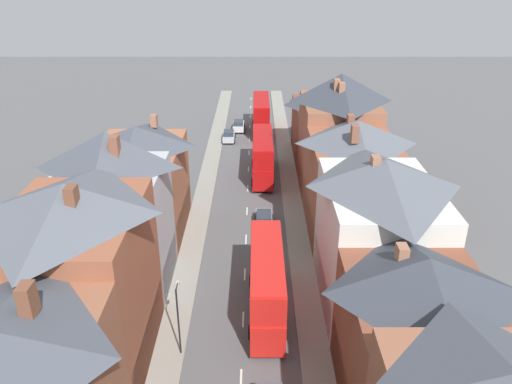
# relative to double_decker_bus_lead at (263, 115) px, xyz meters

# --- Properties ---
(pavement_left) EXTENTS (2.20, 104.00, 0.14)m
(pavement_left) POSITION_rel_double_decker_bus_lead_xyz_m (-6.89, -25.49, -2.75)
(pavement_left) COLOR gray
(pavement_left) RESTS_ON ground
(pavement_right) EXTENTS (2.20, 104.00, 0.14)m
(pavement_right) POSITION_rel_double_decker_bus_lead_xyz_m (3.31, -25.49, -2.75)
(pavement_right) COLOR gray
(pavement_right) RESTS_ON ground
(centre_line_dashes) EXTENTS (0.14, 97.80, 0.01)m
(centre_line_dashes) POSITION_rel_double_decker_bus_lead_xyz_m (-1.79, -27.49, -2.81)
(centre_line_dashes) COLOR silver
(centre_line_dashes) RESTS_ON ground
(terrace_row_left) EXTENTS (8.00, 50.62, 13.57)m
(terrace_row_left) POSITION_rel_double_decker_bus_lead_xyz_m (-11.98, -51.25, 3.16)
(terrace_row_left) COLOR #B2704C
(terrace_row_left) RESTS_ON ground
(terrace_row_right) EXTENTS (8.00, 71.85, 13.87)m
(terrace_row_right) POSITION_rel_double_decker_bus_lead_xyz_m (8.39, -41.62, 3.00)
(terrace_row_right) COLOR #935138
(terrace_row_right) RESTS_ON ground
(double_decker_bus_lead) EXTENTS (2.74, 10.80, 5.30)m
(double_decker_bus_lead) POSITION_rel_double_decker_bus_lead_xyz_m (0.00, 0.00, 0.00)
(double_decker_bus_lead) COLOR #B70F0F
(double_decker_bus_lead) RESTS_ON ground
(double_decker_bus_mid_street) EXTENTS (2.74, 10.80, 5.30)m
(double_decker_bus_mid_street) POSITION_rel_double_decker_bus_lead_xyz_m (0.00, -44.53, 0.00)
(double_decker_bus_mid_street) COLOR red
(double_decker_bus_mid_street) RESTS_ON ground
(double_decker_bus_far_approaching) EXTENTS (2.74, 10.80, 5.30)m
(double_decker_bus_far_approaching) POSITION_rel_double_decker_bus_lead_xyz_m (0.00, -17.89, 0.00)
(double_decker_bus_far_approaching) COLOR #B70F0F
(double_decker_bus_far_approaching) RESTS_ON ground
(car_near_silver) EXTENTS (1.90, 4.18, 1.63)m
(car_near_silver) POSITION_rel_double_decker_bus_lead_xyz_m (-3.59, 0.64, -2.00)
(car_near_silver) COLOR silver
(car_near_silver) RESTS_ON ground
(car_parked_left_a) EXTENTS (1.90, 4.37, 1.65)m
(car_parked_left_a) POSITION_rel_double_decker_bus_lead_xyz_m (0.01, -31.05, -1.98)
(car_parked_left_a) COLOR gray
(car_parked_left_a) RESTS_ON ground
(car_parked_right_a) EXTENTS (1.90, 4.14, 1.60)m
(car_parked_right_a) POSITION_rel_double_decker_bus_lead_xyz_m (-4.89, -4.38, -2.01)
(car_parked_right_a) COLOR #B7BABF
(car_parked_right_a) RESTS_ON ground
(street_lamp) EXTENTS (0.20, 1.12, 5.50)m
(street_lamp) POSITION_rel_double_decker_bus_lead_xyz_m (-6.04, -49.04, 0.43)
(street_lamp) COLOR black
(street_lamp) RESTS_ON ground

